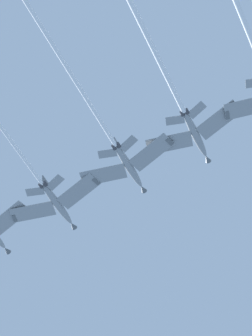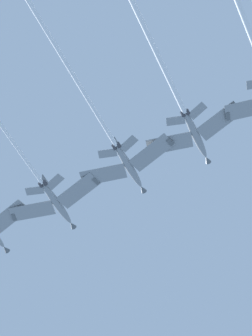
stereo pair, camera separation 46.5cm
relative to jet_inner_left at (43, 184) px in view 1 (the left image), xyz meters
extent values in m
cone|color=#595E60|center=(14.58, 12.78, 3.72)|extent=(2.10, 1.59, 1.61)
cube|color=gray|center=(6.41, 9.22, 1.49)|extent=(7.21, 9.61, 1.22)
cube|color=#595E60|center=(5.17, 5.30, 1.52)|extent=(1.89, 1.42, 0.63)
ellipsoid|color=gray|center=(5.61, -1.27, 1.58)|extent=(11.99, 4.20, 4.48)
cone|color=#595E60|center=(11.92, -2.70, 3.34)|extent=(2.08, 1.58, 1.58)
ellipsoid|color=black|center=(7.44, -1.69, 2.71)|extent=(3.09, 1.63, 1.61)
cube|color=gray|center=(6.06, 4.06, 1.27)|extent=(3.72, 9.07, 1.14)
cube|color=#595E60|center=(6.65, 8.13, 1.30)|extent=(1.78, 0.74, 0.59)
cube|color=gray|center=(3.72, -6.28, 1.27)|extent=(7.20, 9.62, 1.14)
cube|color=#595E60|center=(2.50, -10.20, 1.30)|extent=(1.89, 1.42, 0.59)
cube|color=gray|center=(1.42, 2.02, 0.26)|extent=(2.10, 3.75, 0.63)
cube|color=gray|center=(0.41, -2.43, 0.26)|extent=(3.37, 4.00, 0.63)
cube|color=#595E60|center=(0.74, -0.17, 1.66)|extent=(3.02, 0.85, 3.33)
cylinder|color=#38383D|center=(0.28, 0.40, -0.05)|extent=(1.32, 1.04, 1.04)
cylinder|color=#38383D|center=(0.09, -0.48, -0.05)|extent=(1.32, 1.04, 1.04)
ellipsoid|color=gray|center=(0.91, -17.34, 1.63)|extent=(11.91, 4.34, 4.86)
cone|color=#595E60|center=(7.13, -18.84, 3.61)|extent=(2.11, 1.61, 1.62)
ellipsoid|color=black|center=(2.69, -17.77, 2.82)|extent=(3.09, 1.66, 1.69)
cube|color=gray|center=(1.44, -12.01, 1.29)|extent=(3.56, 9.02, 1.26)
cube|color=#595E60|center=(2.09, -7.95, 1.32)|extent=(1.76, 0.71, 0.65)
cube|color=gray|center=(-1.05, -22.32, 1.29)|extent=(7.27, 9.60, 1.26)
cube|color=#595E60|center=(-2.33, -26.23, 1.32)|extent=(1.88, 1.43, 0.65)
cube|color=gray|center=(-3.20, -14.00, 0.14)|extent=(2.04, 3.73, 0.69)
cube|color=gray|center=(-4.27, -18.43, 0.14)|extent=(3.39, 3.99, 0.69)
cube|color=#595E60|center=(-3.95, -16.16, 1.54)|extent=(3.08, 0.91, 3.39)
cylinder|color=#38383D|center=(-4.34, -15.60, -0.19)|extent=(1.35, 1.06, 1.06)
cylinder|color=#38383D|center=(-4.55, -16.48, -0.19)|extent=(1.35, 1.06, 1.06)
cylinder|color=white|center=(-20.83, -12.08, -5.42)|extent=(32.82, 8.68, 11.12)
ellipsoid|color=gray|center=(-2.31, -31.46, 2.60)|extent=(11.96, 4.28, 4.59)
cone|color=#595E60|center=(3.97, -32.93, 4.44)|extent=(2.09, 1.59, 1.59)
ellipsoid|color=black|center=(-0.50, -31.88, 3.76)|extent=(3.09, 1.64, 1.63)
cube|color=gray|center=(-1.82, -26.13, 2.29)|extent=(3.64, 9.05, 1.18)
cube|color=#595E60|center=(-1.20, -22.06, 2.32)|extent=(1.77, 0.72, 0.61)
cube|color=gray|center=(-4.24, -36.45, 2.29)|extent=(7.24, 9.61, 1.18)
cube|color=#595E60|center=(-5.49, -40.37, 2.32)|extent=(1.89, 1.43, 0.61)
cube|color=gray|center=(-6.47, -28.14, 1.24)|extent=(2.07, 3.74, 0.65)
cube|color=gray|center=(-7.51, -32.58, 1.24)|extent=(3.38, 4.00, 0.65)
cube|color=#595E60|center=(-7.18, -30.32, 2.64)|extent=(3.03, 0.88, 3.35)
cylinder|color=#38383D|center=(-7.61, -29.75, 0.92)|extent=(1.33, 1.05, 1.04)
cylinder|color=#38383D|center=(-7.82, -30.63, 0.92)|extent=(1.33, 1.05, 1.04)
cylinder|color=white|center=(-22.05, -26.83, -3.27)|extent=(28.80, 7.68, 9.25)
cube|color=gray|center=(-5.75, -42.19, 1.58)|extent=(3.65, 9.05, 1.14)
cube|color=#595E60|center=(-5.01, -38.14, 1.61)|extent=(1.78, 0.72, 0.59)
camera|label=1|loc=(-40.18, -26.36, -104.91)|focal=61.79mm
camera|label=2|loc=(-40.28, -25.90, -104.91)|focal=61.79mm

